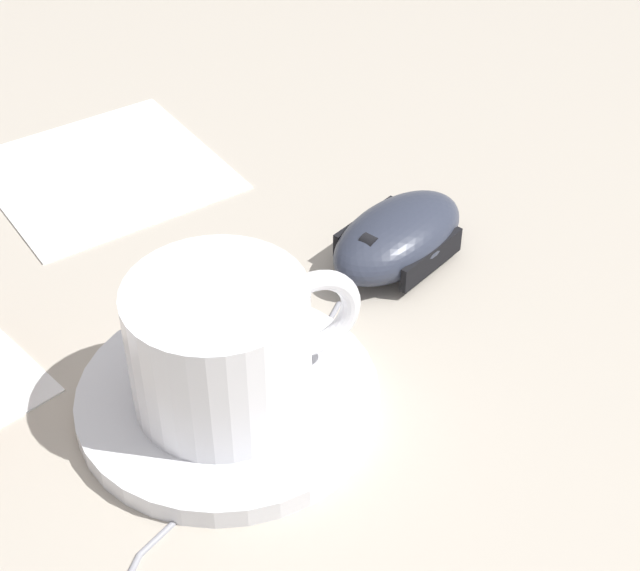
# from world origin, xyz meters

# --- Properties ---
(ground_plane) EXTENTS (3.00, 3.00, 0.00)m
(ground_plane) POSITION_xyz_m (0.00, 0.00, 0.00)
(ground_plane) COLOR #B2A899
(saucer) EXTENTS (0.16, 0.16, 0.01)m
(saucer) POSITION_xyz_m (0.02, 0.05, 0.01)
(saucer) COLOR white
(saucer) RESTS_ON ground
(coffee_cup) EXTENTS (0.10, 0.10, 0.07)m
(coffee_cup) POSITION_xyz_m (0.02, 0.05, 0.05)
(coffee_cup) COLOR white
(coffee_cup) RESTS_ON saucer
(computer_mouse) EXTENTS (0.11, 0.08, 0.04)m
(computer_mouse) POSITION_xyz_m (-0.13, 0.08, 0.02)
(computer_mouse) COLOR #2D3342
(computer_mouse) RESTS_ON ground
(mouse_cable) EXTENTS (0.25, 0.02, 0.00)m
(mouse_cable) POSITION_xyz_m (0.04, 0.06, 0.00)
(mouse_cable) COLOR gray
(mouse_cable) RESTS_ON ground
(napkin_spare) EXTENTS (0.21, 0.21, 0.00)m
(napkin_spare) POSITION_xyz_m (-0.15, -0.14, 0.00)
(napkin_spare) COLOR white
(napkin_spare) RESTS_ON ground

